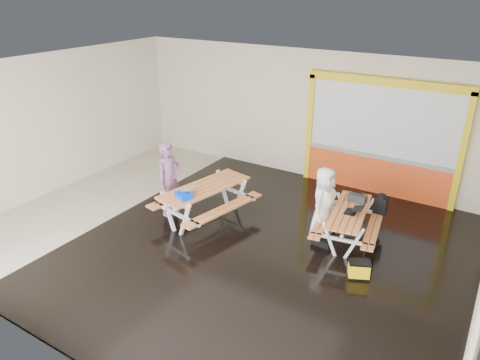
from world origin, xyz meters
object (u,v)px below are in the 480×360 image
Objects in this scene: laptop_right at (353,211)px; blue_pouch at (184,195)px; dark_case at (323,241)px; person_left at (169,179)px; laptop_left at (186,191)px; toolbox at (358,198)px; picnic_table_left at (205,195)px; backpack at (381,204)px; person_right at (324,203)px; picnic_table_right at (349,218)px; fluke_bag at (359,270)px.

laptop_right is 3.52m from blue_pouch.
person_left is at bearing -170.47° from dark_case.
laptop_right reaches higher than dark_case.
toolbox is at bearing 29.30° from laptop_left.
picnic_table_left is 3.84m from backpack.
laptop_left reaches higher than picnic_table_left.
picnic_table_left is 6.06× the size of dark_case.
picnic_table_left is at bearing -171.16° from dark_case.
person_left is 3.93× the size of backpack.
person_right reaches higher than laptop_right.
person_left is (-3.92, -1.03, 0.34)m from picnic_table_right.
blue_pouch is 0.94× the size of toolbox.
picnic_table_right is at bearing -67.87° from person_left.
person_right is 3.39× the size of fluke_bag.
picnic_table_left is 6.58× the size of laptop_right.
picnic_table_right is at bearing 145.68° from laptop_right.
person_left is 4.36× the size of dark_case.
laptop_right is at bearing 116.23° from fluke_bag.
laptop_left is 1.03× the size of dark_case.
dark_case is at bearing -150.92° from person_right.
picnic_table_right is 0.72m from dark_case.
toolbox is at bearing -147.14° from backpack.
fluke_bag is (0.64, -1.17, -0.36)m from picnic_table_right.
person_right is at bearing 176.15° from laptop_right.
picnic_table_right is at bearing 118.64° from fluke_bag.
blue_pouch reaches higher than toolbox.
person_right reaches higher than picnic_table_left.
dark_case is (-0.36, -0.43, -0.45)m from picnic_table_right.
person_left is 4.62m from fluke_bag.
backpack is (4.36, 1.78, -0.24)m from person_left.
dark_case is at bearing 8.84° from picnic_table_left.
laptop_left is 0.90× the size of fluke_bag.
person_left is 4.73× the size of laptop_right.
person_right is (2.49, 0.83, 0.11)m from picnic_table_left.
dark_case is 1.25m from fluke_bag.
picnic_table_left is 2.78m from dark_case.
person_right is (-0.57, -0.02, 0.21)m from picnic_table_right.
person_left is 4.22× the size of laptop_left.
toolbox is at bearing 90.10° from picnic_table_right.
laptop_right is 0.54m from toolbox.
laptop_right is (0.66, -0.04, 0.01)m from person_right.
dark_case is at bearing -141.17° from laptop_right.
picnic_table_right is 3.48m from laptop_left.
person_left is 0.78m from laptop_left.
backpack is 1.11× the size of dark_case.
laptop_left is at bearing -159.02° from laptop_right.
blue_pouch reaches higher than picnic_table_left.
blue_pouch is 3.69m from toolbox.
toolbox is (-0.00, 0.47, 0.26)m from picnic_table_right.
person_left is 4.13m from laptop_right.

